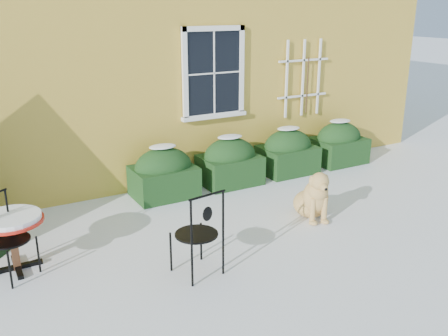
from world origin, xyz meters
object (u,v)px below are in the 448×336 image
patio_chair_far (6,237)px  dog (314,198)px  bistro_table (11,225)px  patio_chair_near (199,233)px

patio_chair_far → dog: 4.32m
bistro_table → patio_chair_far: 0.17m
bistro_table → patio_chair_near: 2.28m
patio_chair_near → dog: size_ratio=1.26×
patio_chair_near → dog: (2.28, 0.63, -0.22)m
bistro_table → patio_chair_near: bearing=-32.5°
patio_chair_far → dog: (4.29, -0.47, -0.19)m
bistro_table → dog: bearing=-8.0°
bistro_table → dog: dog is taller
patio_chair_near → dog: 2.37m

